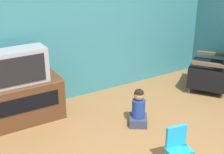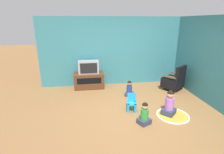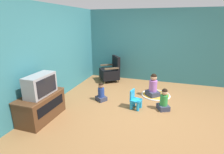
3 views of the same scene
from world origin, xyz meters
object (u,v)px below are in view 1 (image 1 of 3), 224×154
object	(u,v)px
black_armchair	(212,71)
yellow_kid_chair	(179,153)
tv_cabinet	(22,100)
television	(18,66)
child_watching_center	(138,109)

from	to	relation	value
black_armchair	yellow_kid_chair	size ratio (longest dim) A/B	1.90
tv_cabinet	television	size ratio (longest dim) A/B	1.51
black_armchair	television	bearing A→B (deg)	-46.90
television	yellow_kid_chair	xyz separation A→B (m)	(1.11, -1.85, -0.61)
black_armchair	child_watching_center	bearing A→B (deg)	-26.21
television	black_armchair	bearing A→B (deg)	-11.19
child_watching_center	black_armchair	bearing A→B (deg)	-46.24
tv_cabinet	black_armchair	bearing A→B (deg)	-12.21
child_watching_center	television	bearing A→B (deg)	90.16
black_armchair	tv_cabinet	bearing A→B (deg)	-47.92
tv_cabinet	yellow_kid_chair	world-z (taller)	tv_cabinet
tv_cabinet	child_watching_center	size ratio (longest dim) A/B	2.08
black_armchair	child_watching_center	size ratio (longest dim) A/B	1.75
tv_cabinet	child_watching_center	bearing A→B (deg)	-35.76
tv_cabinet	black_armchair	xyz separation A→B (m)	(2.98, -0.64, 0.05)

